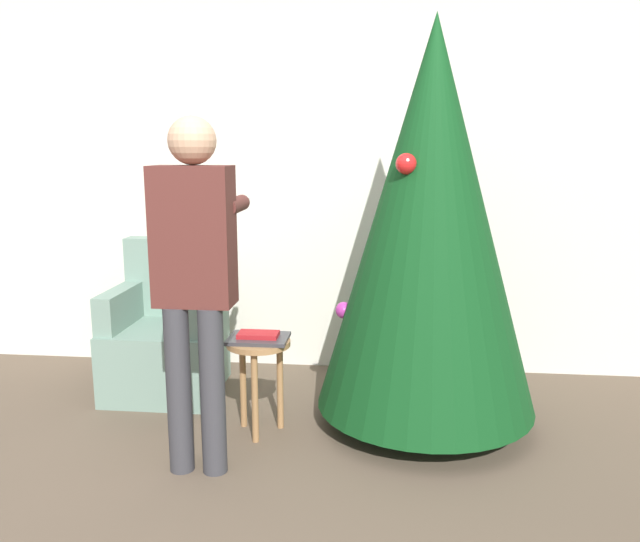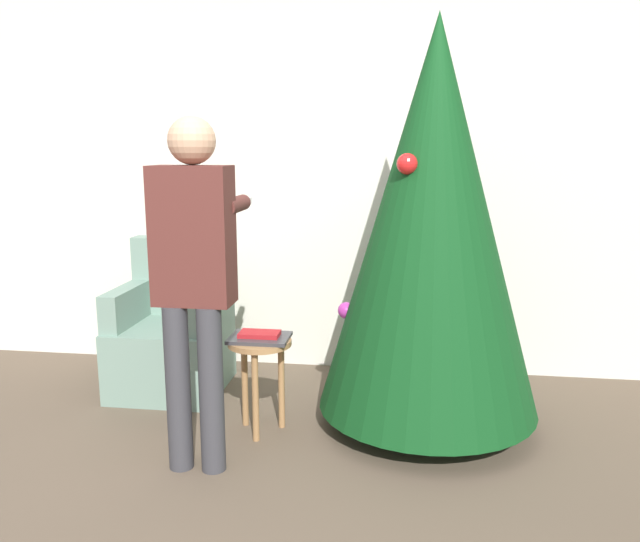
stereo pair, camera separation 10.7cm
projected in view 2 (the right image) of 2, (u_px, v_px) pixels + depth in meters
wall_back at (292, 178)px, 4.34m from camera, size 8.00×0.06×2.70m
christmas_tree at (432, 220)px, 3.35m from camera, size 1.22×1.22×2.24m
armchair at (174, 336)px, 4.08m from camera, size 0.67×0.68×0.97m
person_standing at (194, 265)px, 2.95m from camera, size 0.39×0.57×1.70m
side_stool at (260, 358)px, 3.41m from camera, size 0.35×0.35×0.53m
laptop at (260, 338)px, 3.39m from camera, size 0.32×0.24×0.02m
book at (260, 334)px, 3.39m from camera, size 0.22×0.12×0.02m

